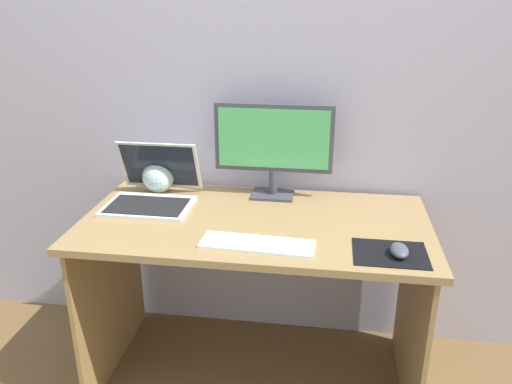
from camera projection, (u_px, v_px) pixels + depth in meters
ground_plane at (255, 373)px, 2.26m from camera, size 8.00×8.00×0.00m
wall_back at (269, 74)px, 2.17m from camera, size 6.00×0.04×2.50m
desk at (255, 256)px, 2.05m from camera, size 1.35×0.70×0.75m
monitor at (273, 145)px, 2.14m from camera, size 0.50×0.14×0.40m
laptop at (152, 192)px, 2.13m from camera, size 0.35×0.35×0.24m
fishbowl at (158, 177)px, 2.25m from camera, size 0.14×0.14×0.14m
keyboard_external at (257, 244)px, 1.78m from camera, size 0.41×0.15×0.01m
mousepad at (390, 253)px, 1.73m from camera, size 0.25×0.20×0.00m
mouse at (399, 250)px, 1.71m from camera, size 0.06×0.10×0.04m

